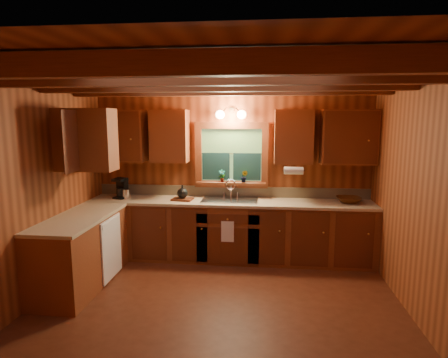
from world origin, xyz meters
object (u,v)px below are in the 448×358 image
cutting_board (182,199)px  coffee_maker (121,188)px  sink (230,203)px  wicker_basket (349,200)px

cutting_board → coffee_maker: bearing=-176.3°
sink → cutting_board: (-0.70, -0.06, 0.06)m
wicker_basket → cutting_board: bearing=-178.2°
sink → wicker_basket: (1.72, 0.02, 0.09)m
coffee_maker → cutting_board: (0.96, -0.07, -0.14)m
coffee_maker → wicker_basket: bearing=16.3°
coffee_maker → sink: bearing=15.9°
sink → cutting_board: bearing=-175.3°
cutting_board → wicker_basket: 2.43m
sink → cutting_board: 0.71m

